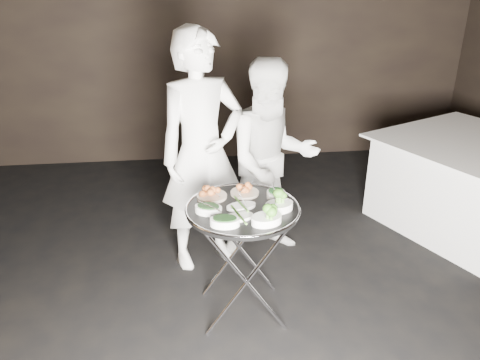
{
  "coord_description": "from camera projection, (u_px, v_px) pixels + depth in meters",
  "views": [
    {
      "loc": [
        -0.48,
        -2.19,
        2.2
      ],
      "look_at": [
        -0.16,
        0.6,
        0.95
      ],
      "focal_mm": 35.0,
      "sensor_mm": 36.0,
      "label": 1
    }
  ],
  "objects": [
    {
      "name": "floor",
      "position": [
        276.0,
        358.0,
        2.95
      ],
      "size": [
        6.0,
        7.0,
        0.05
      ],
      "primitive_type": "cube",
      "color": "black",
      "rests_on": "ground"
    },
    {
      "name": "wall_back",
      "position": [
        224.0,
        37.0,
        5.52
      ],
      "size": [
        6.0,
        0.05,
        3.0
      ],
      "primitive_type": "cube",
      "color": "black",
      "rests_on": "floor"
    },
    {
      "name": "tray_stand",
      "position": [
        243.0,
        256.0,
        3.15
      ],
      "size": [
        0.55,
        0.46,
        0.81
      ],
      "rotation": [
        0.0,
        0.0,
        0.15
      ],
      "color": "silver",
      "rests_on": "floor"
    },
    {
      "name": "serving_tray",
      "position": [
        243.0,
        209.0,
        3.0
      ],
      "size": [
        0.74,
        0.74,
        0.04
      ],
      "color": "black",
      "rests_on": "tray_stand"
    },
    {
      "name": "potato_plate_a",
      "position": [
        212.0,
        193.0,
        3.12
      ],
      "size": [
        0.2,
        0.2,
        0.07
      ],
      "rotation": [
        0.0,
        0.0,
        0.17
      ],
      "color": "beige",
      "rests_on": "serving_tray"
    },
    {
      "name": "potato_plate_b",
      "position": [
        245.0,
        190.0,
        3.17
      ],
      "size": [
        0.19,
        0.19,
        0.07
      ],
      "rotation": [
        0.0,
        0.0,
        0.17
      ],
      "color": "beige",
      "rests_on": "serving_tray"
    },
    {
      "name": "greens_bowl",
      "position": [
        276.0,
        193.0,
        3.12
      ],
      "size": [
        0.12,
        0.12,
        0.07
      ],
      "rotation": [
        0.0,
        0.0,
        0.17
      ],
      "color": "white",
      "rests_on": "serving_tray"
    },
    {
      "name": "asparagus_plate_a",
      "position": [
        241.0,
        205.0,
        2.99
      ],
      "size": [
        0.22,
        0.16,
        0.04
      ],
      "rotation": [
        0.0,
        0.0,
        0.27
      ],
      "color": "white",
      "rests_on": "serving_tray"
    },
    {
      "name": "asparagus_plate_b",
      "position": [
        239.0,
        216.0,
        2.86
      ],
      "size": [
        0.21,
        0.15,
        0.04
      ],
      "rotation": [
        0.0,
        0.0,
        0.25
      ],
      "color": "white",
      "rests_on": "serving_tray"
    },
    {
      "name": "spinach_bowl_a",
      "position": [
        208.0,
        208.0,
        2.92
      ],
      "size": [
        0.2,
        0.17,
        0.07
      ],
      "rotation": [
        0.0,
        0.0,
        -0.38
      ],
      "color": "white",
      "rests_on": "serving_tray"
    },
    {
      "name": "spinach_bowl_b",
      "position": [
        225.0,
        221.0,
        2.77
      ],
      "size": [
        0.19,
        0.14,
        0.07
      ],
      "rotation": [
        0.0,
        0.0,
        -0.13
      ],
      "color": "white",
      "rests_on": "serving_tray"
    },
    {
      "name": "broccoli_bowl_a",
      "position": [
        279.0,
        205.0,
        2.96
      ],
      "size": [
        0.22,
        0.2,
        0.08
      ],
      "rotation": [
        0.0,
        0.0,
        0.37
      ],
      "color": "white",
      "rests_on": "serving_tray"
    },
    {
      "name": "broccoli_bowl_b",
      "position": [
        266.0,
        218.0,
        2.8
      ],
      "size": [
        0.22,
        0.19,
        0.08
      ],
      "rotation": [
        0.0,
        0.0,
        0.28
      ],
      "color": "white",
      "rests_on": "serving_tray"
    },
    {
      "name": "serving_utensils",
      "position": [
        244.0,
        196.0,
        3.04
      ],
      "size": [
        0.59,
        0.42,
        0.01
      ],
      "color": "silver",
      "rests_on": "serving_tray"
    },
    {
      "name": "waiter_left",
      "position": [
        202.0,
        153.0,
        3.56
      ],
      "size": [
        0.81,
        0.68,
        1.88
      ],
      "primitive_type": "imported",
      "rotation": [
        0.0,
        0.0,
        0.4
      ],
      "color": "white",
      "rests_on": "floor"
    },
    {
      "name": "waiter_right",
      "position": [
        272.0,
        160.0,
        3.77
      ],
      "size": [
        0.86,
        0.71,
        1.63
      ],
      "primitive_type": "imported",
      "rotation": [
        0.0,
        0.0,
        0.13
      ],
      "color": "white",
      "rests_on": "floor"
    },
    {
      "name": "dining_table",
      "position": [
        468.0,
        184.0,
        4.32
      ],
      "size": [
        1.44,
        1.44,
        0.82
      ],
      "rotation": [
        0.0,
        0.0,
        0.44
      ],
      "color": "white",
      "rests_on": "floor"
    }
  ]
}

